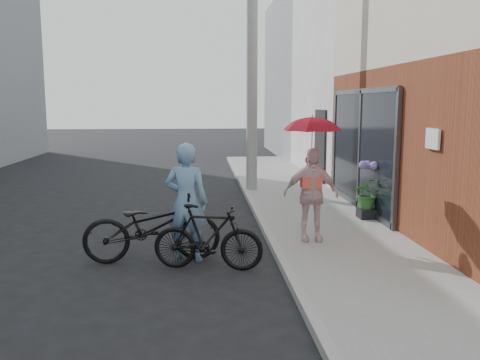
{
  "coord_description": "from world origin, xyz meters",
  "views": [
    {
      "loc": [
        -0.22,
        -6.95,
        2.34
      ],
      "look_at": [
        0.42,
        1.15,
        1.1
      ],
      "focal_mm": 38.0,
      "sensor_mm": 36.0,
      "label": 1
    }
  ],
  "objects": [
    {
      "name": "ground",
      "position": [
        0.0,
        0.0,
        0.0
      ],
      "size": [
        80.0,
        80.0,
        0.0
      ],
      "primitive_type": "plane",
      "color": "black",
      "rests_on": "ground"
    },
    {
      "name": "sidewalk",
      "position": [
        2.1,
        2.0,
        0.06
      ],
      "size": [
        2.2,
        24.0,
        0.12
      ],
      "primitive_type": "cube",
      "color": "gray",
      "rests_on": "ground"
    },
    {
      "name": "curb",
      "position": [
        0.94,
        2.0,
        0.06
      ],
      "size": [
        0.12,
        24.0,
        0.12
      ],
      "primitive_type": "cube",
      "color": "#9E9E99",
      "rests_on": "ground"
    },
    {
      "name": "plaster_building",
      "position": [
        7.2,
        9.0,
        3.5
      ],
      "size": [
        8.0,
        6.0,
        7.0
      ],
      "primitive_type": "cube",
      "color": "white",
      "rests_on": "ground"
    },
    {
      "name": "east_building_far",
      "position": [
        7.2,
        16.0,
        3.5
      ],
      "size": [
        8.0,
        8.0,
        7.0
      ],
      "primitive_type": "cube",
      "color": "gray",
      "rests_on": "ground"
    },
    {
      "name": "utility_pole",
      "position": [
        1.1,
        6.0,
        3.5
      ],
      "size": [
        0.28,
        0.28,
        7.0
      ],
      "primitive_type": "cylinder",
      "color": "#9E9E99",
      "rests_on": "ground"
    },
    {
      "name": "officer",
      "position": [
        -0.43,
        0.47,
        0.88
      ],
      "size": [
        0.73,
        0.57,
        1.77
      ],
      "primitive_type": "imported",
      "rotation": [
        0.0,
        0.0,
        2.89
      ],
      "color": "#6C96C0",
      "rests_on": "ground"
    },
    {
      "name": "bike_left",
      "position": [
        -0.95,
        0.43,
        0.53
      ],
      "size": [
        2.06,
        0.88,
        1.06
      ],
      "primitive_type": "imported",
      "rotation": [
        0.0,
        0.0,
        1.66
      ],
      "color": "black",
      "rests_on": "ground"
    },
    {
      "name": "bike_right",
      "position": [
        -0.13,
        -0.01,
        0.47
      ],
      "size": [
        1.62,
        0.75,
        0.94
      ],
      "primitive_type": "imported",
      "rotation": [
        0.0,
        0.0,
        1.36
      ],
      "color": "black",
      "rests_on": "ground"
    },
    {
      "name": "kimono_woman",
      "position": [
        1.55,
        0.99,
        0.88
      ],
      "size": [
        0.9,
        0.4,
        1.51
      ],
      "primitive_type": "imported",
      "rotation": [
        0.0,
        0.0,
        -0.04
      ],
      "color": "beige",
      "rests_on": "sidewalk"
    },
    {
      "name": "parasol",
      "position": [
        1.55,
        0.99,
        2.02
      ],
      "size": [
        0.88,
        0.88,
        0.78
      ],
      "primitive_type": "imported",
      "color": "red",
      "rests_on": "kimono_woman"
    },
    {
      "name": "planter",
      "position": [
        3.0,
        2.47,
        0.21
      ],
      "size": [
        0.35,
        0.35,
        0.18
      ],
      "primitive_type": "cube",
      "rotation": [
        0.0,
        0.0,
        0.02
      ],
      "color": "black",
      "rests_on": "sidewalk"
    },
    {
      "name": "potted_plant",
      "position": [
        3.0,
        2.47,
        0.61
      ],
      "size": [
        0.55,
        0.48,
        0.61
      ],
      "primitive_type": "imported",
      "color": "#2D6729",
      "rests_on": "planter"
    }
  ]
}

